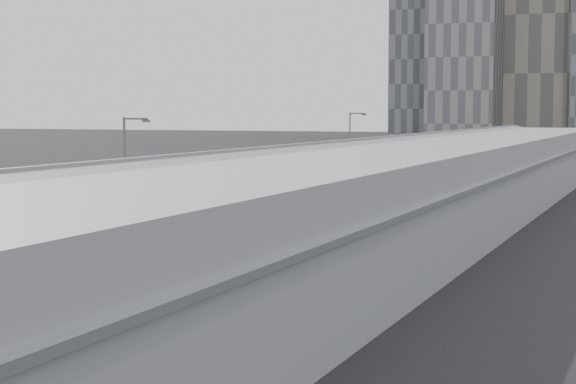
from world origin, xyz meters
The scene contains 19 objects.
sidewalk centered at (9.00, 55.00, 0.06)m, with size 10.00×170.00×0.12m, color gray.
lane_line centered at (-1.50, 55.00, 0.01)m, with size 0.12×160.00×0.02m, color gold.
depot centered at (12.99, 55.00, 3.51)m, with size 12.45×160.40×7.20m.
bus_1 centered at (2.41, 19.78, 1.71)m, with size 3.06×13.86×4.04m.
bus_2 centered at (2.52, 35.10, 1.50)m, with size 2.99×12.27×3.56m.
bus_3 centered at (2.41, 49.06, 1.60)m, with size 2.90×13.04×3.80m.
bus_4 centered at (1.72, 62.25, 1.55)m, with size 3.55×12.70×3.66m.
bus_5 centered at (1.86, 74.04, 1.51)m, with size 3.06×12.34×3.58m.
bus_6 centered at (1.96, 89.88, 1.49)m, with size 2.72×12.13×3.54m.
bus_7 centered at (2.54, 105.77, 1.54)m, with size 3.21×12.61×3.65m.
tree_1 centered at (5.48, 35.29, 3.64)m, with size 2.64×2.64×4.97m.
tree_2 centered at (5.92, 56.66, 3.07)m, with size 1.75×1.75×3.98m.
tree_3 centered at (5.95, 80.04, 3.57)m, with size 1.70×1.70×4.47m.
tree_4 centered at (5.59, 103.40, 3.67)m, with size 2.43×2.43×4.90m.
tree_5 centered at (5.37, 125.13, 3.14)m, with size 2.70×2.70×4.49m.
street_lamp_near centered at (-4.05, 40.89, 5.15)m, with size 2.04×0.22×8.93m.
street_lamp_far centered at (-4.08, 88.90, 5.27)m, with size 2.04×0.22×9.16m.
shipping_container centered at (-4.63, 114.48, 1.27)m, with size 2.55×5.84×2.53m, color #123C1E.
suv centered at (-4.21, 132.26, 0.83)m, with size 2.77×6.00×1.67m, color black.
Camera 1 is at (30.35, -14.93, 9.34)m, focal length 60.00 mm.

